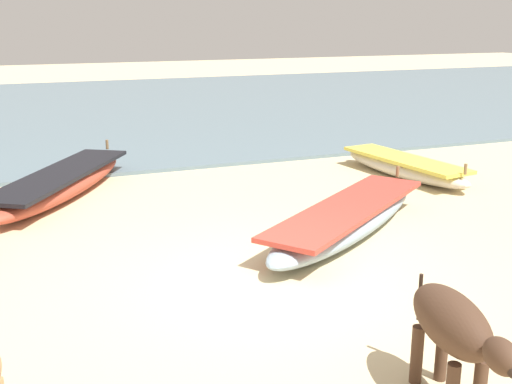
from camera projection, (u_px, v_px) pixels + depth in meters
ground at (269, 282)px, 8.02m from camera, size 80.00×80.00×0.00m
sea_water at (90, 110)px, 22.52m from camera, size 60.00×20.00×0.08m
fishing_boat_2 at (348, 219)px, 9.71m from camera, size 4.23×3.43×0.66m
fishing_boat_3 at (405, 166)px, 13.22m from camera, size 1.28×3.58×0.60m
fishing_boat_4 at (61, 183)px, 11.76m from camera, size 3.28×4.44×0.66m
cow_adult_dark at (454, 328)px, 5.31m from camera, size 0.64×1.54×1.01m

